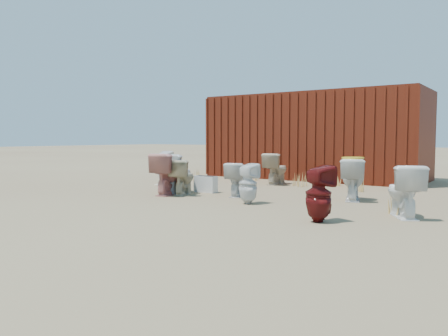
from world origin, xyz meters
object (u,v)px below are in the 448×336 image
Objects in this scene: shipping_container at (315,136)px; toilet_front_a at (178,174)px; toilet_front_maroon at (319,194)px; toilet_back_beige_left at (183,177)px; toilet_back_a at (165,167)px; toilet_back_beige_right at (276,169)px; toilet_back_e at (248,184)px; loose_tank at (206,184)px; toilet_front_c at (237,179)px; toilet_front_e at (404,191)px; toilet_back_yellowlid at (352,179)px; toilet_front_pink at (170,174)px.

shipping_container is 5.09m from toilet_front_a.
toilet_front_maroon is 3.64m from toilet_back_beige_left.
toilet_back_beige_right is at bearing -168.29° from toilet_back_a.
toilet_front_maroon reaches higher than toilet_back_e.
loose_tank is (1.91, -0.80, -0.24)m from toilet_back_a.
toilet_back_a is (-2.79, 0.93, 0.08)m from toilet_front_c.
loose_tank is at bearing -1.82° from toilet_front_maroon.
toilet_front_c is 0.87× the size of toilet_front_e.
toilet_front_maroon is 1.89m from toilet_back_e.
toilet_back_beige_right is at bearing -51.17° from toilet_back_yellowlid.
toilet_front_pink is at bearing 4.33° from toilet_back_yellowlid.
shipping_container is 8.36× the size of toilet_back_beige_left.
shipping_container is 4.50m from toilet_back_a.
shipping_container is at bearing -71.57° from toilet_back_e.
toilet_front_a is 1.05× the size of toilet_front_maroon.
shipping_container is at bearing -143.27° from toilet_back_a.
toilet_front_pink is 1.39m from toilet_front_c.
toilet_front_c is (1.25, 0.60, -0.09)m from toilet_front_pink.
toilet_front_e is at bearing 115.08° from toilet_back_yellowlid.
toilet_back_beige_right is 2.97m from toilet_back_yellowlid.
toilet_front_a is at bearing -90.04° from toilet_front_pink.
shipping_container is 7.68× the size of toilet_back_beige_right.
toilet_front_c is at bearing -38.49° from toilet_back_e.
toilet_front_pink is at bearing 82.94° from toilet_front_a.
toilet_back_beige_right is (-3.66, 2.93, 0.00)m from toilet_front_e.
toilet_front_maroon is 1.38m from toilet_front_e.
toilet_back_yellowlid is at bearing -179.86° from toilet_back_beige_left.
toilet_back_e is (1.05, -5.37, -0.84)m from shipping_container.
toilet_back_a is at bearing -123.80° from shipping_container.
toilet_back_beige_right and toilet_back_yellowlid have the same top height.
toilet_front_c is (1.28, 0.31, -0.08)m from toilet_front_a.
shipping_container reaches higher than toilet_front_pink.
toilet_back_e is 1.85m from loose_tank.
toilet_front_maroon is at bearing 127.61° from toilet_front_c.
shipping_container reaches higher than toilet_back_yellowlid.
toilet_front_pink is (0.03, -0.28, 0.01)m from toilet_front_a.
toilet_front_a is at bearing -100.95° from shipping_container.
toilet_front_a is at bearing -0.13° from toilet_back_yellowlid.
toilet_front_c is at bearing 97.76° from toilet_back_beige_right.
toilet_back_yellowlid is (2.41, -3.87, -0.81)m from shipping_container.
toilet_back_beige_left is (1.75, -1.36, -0.06)m from toilet_back_a.
toilet_front_maroon is 1.10× the size of toilet_back_e.
toilet_front_maroon is 1.10× the size of toilet_back_beige_left.
toilet_back_beige_left is at bearing 140.62° from toilet_front_a.
loose_tank is (0.39, 0.45, -0.24)m from toilet_front_a.
toilet_front_e is 1.00× the size of toilet_back_beige_right.
toilet_back_a is at bearing -58.34° from toilet_back_beige_left.
shipping_container is at bearing 82.05° from loose_tank.
shipping_container is at bearing -75.70° from toilet_back_yellowlid.
toilet_back_e is (2.00, -0.43, -0.06)m from toilet_front_a.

